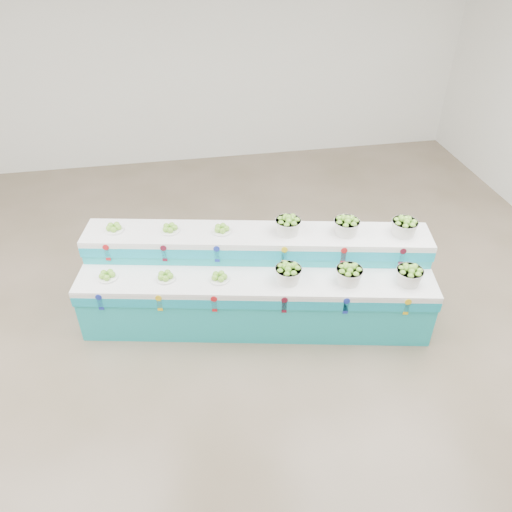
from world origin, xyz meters
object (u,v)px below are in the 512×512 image
Objects in this scene: basket_lower_left at (288,273)px; plate_upper_mid at (170,228)px; basket_upper_right at (404,226)px; display_stand at (256,281)px.

basket_lower_left is 1.44m from plate_upper_mid.
basket_upper_right is at bearing -11.58° from plate_upper_mid.
plate_upper_mid reaches higher than basket_lower_left.
plate_upper_mid is 0.76× the size of basket_upper_right.
display_stand is at bearing -25.60° from plate_upper_mid.
plate_upper_mid reaches higher than display_stand.
basket_lower_left is at bearing -34.76° from display_stand.
plate_upper_mid is at bearing 148.25° from basket_lower_left.
basket_upper_right reaches higher than basket_lower_left.
basket_lower_left is 1.00× the size of basket_upper_right.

